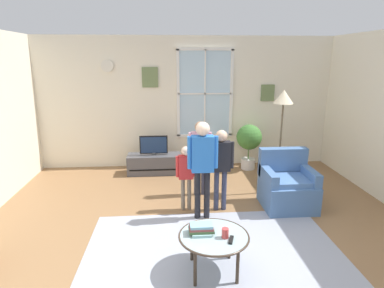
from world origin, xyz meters
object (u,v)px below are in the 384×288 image
(television, at_px, (154,145))
(person_pink_shirt, at_px, (200,150))
(remote_near_books, at_px, (231,240))
(floor_lamp, at_px, (283,107))
(book_stack, at_px, (201,229))
(person_red_shirt, at_px, (186,171))
(armchair, at_px, (287,186))
(person_blue_shirt, at_px, (203,159))
(tv_stand, at_px, (154,164))
(potted_plant_by_window, at_px, (249,140))
(cup, at_px, (225,233))
(coffee_table, at_px, (214,238))
(person_black_shirt, at_px, (221,161))

(television, height_order, person_pink_shirt, person_pink_shirt)
(remote_near_books, bearing_deg, person_pink_shirt, 92.66)
(person_pink_shirt, distance_m, floor_lamp, 1.51)
(book_stack, bearing_deg, person_red_shirt, 93.02)
(armchair, height_order, floor_lamp, floor_lamp)
(armchair, relative_size, person_pink_shirt, 0.69)
(person_blue_shirt, bearing_deg, tv_stand, 111.18)
(person_pink_shirt, distance_m, person_red_shirt, 0.63)
(tv_stand, distance_m, book_stack, 3.20)
(tv_stand, relative_size, floor_lamp, 0.60)
(television, distance_m, floor_lamp, 2.58)
(person_pink_shirt, bearing_deg, person_red_shirt, -115.98)
(tv_stand, xyz_separation_m, armchair, (2.11, -1.66, 0.13))
(person_blue_shirt, height_order, floor_lamp, floor_lamp)
(potted_plant_by_window, bearing_deg, tv_stand, -176.78)
(cup, xyz_separation_m, remote_near_books, (0.05, -0.06, -0.04))
(cup, distance_m, person_pink_shirt, 2.13)
(coffee_table, bearing_deg, cup, -26.57)
(person_black_shirt, height_order, potted_plant_by_window, person_black_shirt)
(person_blue_shirt, height_order, potted_plant_by_window, person_blue_shirt)
(tv_stand, bearing_deg, potted_plant_by_window, 3.22)
(television, relative_size, person_red_shirt, 0.55)
(person_black_shirt, relative_size, potted_plant_by_window, 1.32)
(person_black_shirt, bearing_deg, person_pink_shirt, 113.00)
(tv_stand, distance_m, person_black_shirt, 2.09)
(cup, bearing_deg, person_black_shirt, 82.48)
(tv_stand, relative_size, coffee_table, 1.40)
(person_red_shirt, bearing_deg, tv_stand, 108.01)
(person_black_shirt, bearing_deg, person_red_shirt, 174.95)
(armchair, xyz_separation_m, person_red_shirt, (-1.57, -0.00, 0.30))
(coffee_table, bearing_deg, person_red_shirt, 97.75)
(person_blue_shirt, bearing_deg, floor_lamp, 30.69)
(potted_plant_by_window, height_order, floor_lamp, floor_lamp)
(person_pink_shirt, bearing_deg, potted_plant_by_window, 47.11)
(cup, xyz_separation_m, person_black_shirt, (0.20, 1.52, 0.29))
(cup, bearing_deg, person_red_shirt, 101.40)
(person_blue_shirt, distance_m, person_red_shirt, 0.44)
(tv_stand, relative_size, armchair, 1.21)
(television, bearing_deg, potted_plant_by_window, 3.30)
(television, xyz_separation_m, floor_lamp, (2.16, -1.12, 0.89))
(tv_stand, height_order, floor_lamp, floor_lamp)
(remote_near_books, relative_size, person_pink_shirt, 0.11)
(person_blue_shirt, xyz_separation_m, person_red_shirt, (-0.21, 0.29, -0.26))
(coffee_table, height_order, person_red_shirt, person_red_shirt)
(cup, distance_m, remote_near_books, 0.09)
(armchair, relative_size, floor_lamp, 0.49)
(person_blue_shirt, bearing_deg, book_stack, -96.72)
(television, xyz_separation_m, person_blue_shirt, (0.76, -1.95, 0.30))
(cup, relative_size, person_black_shirt, 0.09)
(potted_plant_by_window, bearing_deg, person_red_shirt, -128.42)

